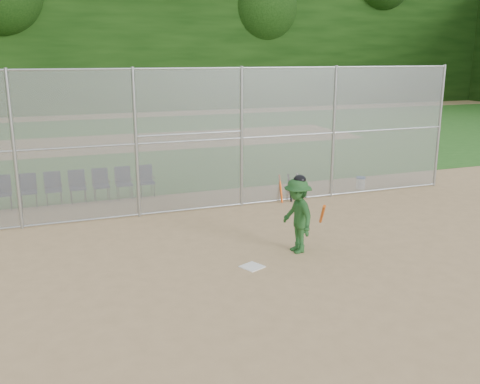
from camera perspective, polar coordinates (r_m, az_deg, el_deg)
name	(u,v)px	position (r m, az deg, el deg)	size (l,w,h in m)	color
ground	(284,273)	(11.00, 4.70, -8.60)	(100.00, 100.00, 0.00)	tan
grass_strip	(131,142)	(27.80, -11.51, 5.23)	(100.00, 100.00, 0.00)	#26601C
dirt_patch_far	(131,142)	(27.80, -11.51, 5.24)	(24.00, 24.00, 0.00)	tan
backstop_fence	(208,137)	(14.95, -3.43, 5.83)	(16.09, 0.09, 4.00)	gray
treeline	(119,31)	(29.47, -12.74, 16.40)	(81.00, 60.00, 11.00)	black
home_plate	(252,267)	(11.25, 1.31, -7.97)	(0.41, 0.41, 0.02)	white
batter_at_plate	(297,215)	(11.89, 6.14, -2.46)	(0.89, 1.28, 1.77)	#205122
water_cooler	(361,183)	(18.10, 12.75, 0.97)	(0.31, 0.31, 0.39)	white
spare_bats	(290,188)	(16.17, 5.33, 0.45)	(0.66, 0.36, 0.83)	#D84C14
chair_1	(3,193)	(16.63, -24.00, -0.12)	(0.54, 0.52, 0.96)	#0F1A37
chair_2	(28,191)	(16.60, -21.65, 0.09)	(0.54, 0.52, 0.96)	#0F1A37
chair_3	(53,189)	(16.59, -19.29, 0.30)	(0.54, 0.52, 0.96)	#0F1A37
chair_4	(78,187)	(16.62, -16.93, 0.51)	(0.54, 0.52, 0.96)	#0F1A37
chair_5	(101,185)	(16.67, -14.59, 0.71)	(0.54, 0.52, 0.96)	#0F1A37
chair_6	(124,183)	(16.76, -12.26, 0.92)	(0.54, 0.52, 0.96)	#0F1A37
chair_7	(146,181)	(16.87, -9.97, 1.12)	(0.54, 0.52, 0.96)	#0F1A37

